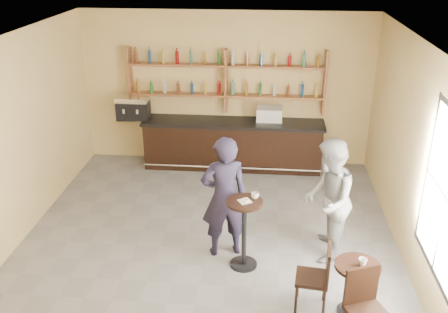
# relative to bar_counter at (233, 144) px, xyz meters

# --- Properties ---
(floor) EXTENTS (7.00, 7.00, 0.00)m
(floor) POSITION_rel_bar_counter_xyz_m (-0.17, -3.15, -0.51)
(floor) COLOR slate
(floor) RESTS_ON ground
(ceiling) EXTENTS (7.00, 7.00, 0.00)m
(ceiling) POSITION_rel_bar_counter_xyz_m (-0.17, -3.15, 2.69)
(ceiling) COLOR white
(ceiling) RESTS_ON wall_back
(wall_back) EXTENTS (7.00, 0.00, 7.00)m
(wall_back) POSITION_rel_bar_counter_xyz_m (-0.17, 0.35, 1.09)
(wall_back) COLOR #DFC07E
(wall_back) RESTS_ON floor
(wall_left) EXTENTS (0.00, 7.00, 7.00)m
(wall_left) POSITION_rel_bar_counter_xyz_m (-3.17, -3.15, 1.09)
(wall_left) COLOR #DFC07E
(wall_left) RESTS_ON floor
(wall_right) EXTENTS (0.00, 7.00, 7.00)m
(wall_right) POSITION_rel_bar_counter_xyz_m (2.83, -3.15, 1.09)
(wall_right) COLOR #DFC07E
(wall_right) RESTS_ON floor
(window_pane) EXTENTS (0.00, 2.00, 2.00)m
(window_pane) POSITION_rel_bar_counter_xyz_m (2.82, -4.35, 1.19)
(window_pane) COLOR white
(window_pane) RESTS_ON wall_right
(window_frame) EXTENTS (0.04, 1.70, 2.10)m
(window_frame) POSITION_rel_bar_counter_xyz_m (2.82, -4.35, 1.19)
(window_frame) COLOR black
(window_frame) RESTS_ON wall_right
(shelf_unit) EXTENTS (4.00, 0.26, 1.40)m
(shelf_unit) POSITION_rel_bar_counter_xyz_m (-0.17, 0.22, 1.30)
(shelf_unit) COLOR brown
(shelf_unit) RESTS_ON wall_back
(liquor_bottles) EXTENTS (3.68, 0.10, 1.00)m
(liquor_bottles) POSITION_rel_bar_counter_xyz_m (-0.17, 0.22, 1.47)
(liquor_bottles) COLOR #8C5919
(liquor_bottles) RESTS_ON shelf_unit
(bar_counter) EXTENTS (3.75, 0.73, 1.02)m
(bar_counter) POSITION_rel_bar_counter_xyz_m (0.00, 0.00, 0.00)
(bar_counter) COLOR black
(bar_counter) RESTS_ON floor
(espresso_machine) EXTENTS (0.69, 0.47, 0.47)m
(espresso_machine) POSITION_rel_bar_counter_xyz_m (-2.08, 0.00, 0.74)
(espresso_machine) COLOR black
(espresso_machine) RESTS_ON bar_counter
(pastry_case) EXTENTS (0.57, 0.48, 0.32)m
(pastry_case) POSITION_rel_bar_counter_xyz_m (0.74, 0.00, 0.67)
(pastry_case) COLOR silver
(pastry_case) RESTS_ON bar_counter
(pedestal_table) EXTENTS (0.58, 0.58, 1.08)m
(pedestal_table) POSITION_rel_bar_counter_xyz_m (0.43, -3.51, 0.03)
(pedestal_table) COLOR black
(pedestal_table) RESTS_ON floor
(napkin) EXTENTS (0.23, 0.23, 0.00)m
(napkin) POSITION_rel_bar_counter_xyz_m (0.43, -3.51, 0.58)
(napkin) COLOR white
(napkin) RESTS_ON pedestal_table
(donut) EXTENTS (0.14, 0.14, 0.04)m
(donut) POSITION_rel_bar_counter_xyz_m (0.44, -3.52, 0.60)
(donut) COLOR #D08B4C
(donut) RESTS_ON napkin
(cup_pedestal) EXTENTS (0.13, 0.13, 0.09)m
(cup_pedestal) POSITION_rel_bar_counter_xyz_m (0.57, -3.41, 0.62)
(cup_pedestal) COLOR white
(cup_pedestal) RESTS_ON pedestal_table
(man_main) EXTENTS (0.80, 0.64, 1.92)m
(man_main) POSITION_rel_bar_counter_xyz_m (0.11, -3.19, 0.45)
(man_main) COLOR black
(man_main) RESTS_ON floor
(cafe_table) EXTENTS (0.65, 0.65, 0.74)m
(cafe_table) POSITION_rel_bar_counter_xyz_m (1.90, -4.40, -0.14)
(cafe_table) COLOR black
(cafe_table) RESTS_ON floor
(cup_cafe) EXTENTS (0.11, 0.11, 0.10)m
(cup_cafe) POSITION_rel_bar_counter_xyz_m (1.95, -4.40, 0.28)
(cup_cafe) COLOR white
(cup_cafe) RESTS_ON cafe_table
(chair_west) EXTENTS (0.46, 0.46, 0.95)m
(chair_west) POSITION_rel_bar_counter_xyz_m (1.35, -4.35, -0.03)
(chair_west) COLOR black
(chair_west) RESTS_ON floor
(chair_south) EXTENTS (0.57, 0.57, 1.01)m
(chair_south) POSITION_rel_bar_counter_xyz_m (1.95, -5.00, -0.00)
(chair_south) COLOR black
(chair_south) RESTS_ON floor
(patron_second) EXTENTS (0.84, 1.02, 1.90)m
(patron_second) POSITION_rel_bar_counter_xyz_m (1.63, -3.13, 0.44)
(patron_second) COLOR gray
(patron_second) RESTS_ON floor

